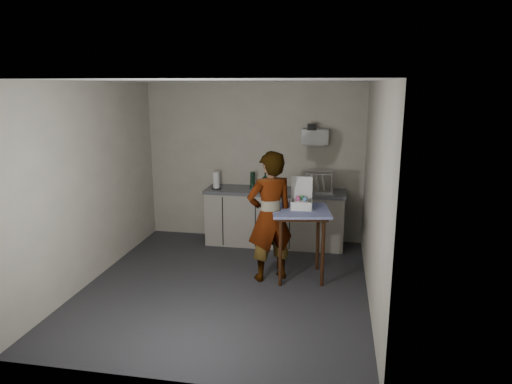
% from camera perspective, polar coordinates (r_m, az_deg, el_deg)
% --- Properties ---
extents(ground, '(4.00, 4.00, 0.00)m').
position_cam_1_polar(ground, '(6.08, -3.72, -11.59)').
color(ground, '#242529').
rests_on(ground, ground).
extents(wall_back, '(3.60, 0.02, 2.60)m').
position_cam_1_polar(wall_back, '(7.57, -0.27, 3.74)').
color(wall_back, '#B5AF9D').
rests_on(wall_back, ground).
extents(wall_right, '(0.02, 4.00, 2.60)m').
position_cam_1_polar(wall_right, '(5.51, 14.45, -0.30)').
color(wall_right, '#B5AF9D').
rests_on(wall_right, ground).
extents(wall_left, '(0.02, 4.00, 2.60)m').
position_cam_1_polar(wall_left, '(6.33, -19.84, 1.05)').
color(wall_left, '#B5AF9D').
rests_on(wall_left, ground).
extents(ceiling, '(3.60, 4.00, 0.01)m').
position_cam_1_polar(ceiling, '(5.52, -4.13, 13.67)').
color(ceiling, silver).
rests_on(ceiling, wall_back).
extents(kitchen_counter, '(2.24, 0.62, 0.91)m').
position_cam_1_polar(kitchen_counter, '(7.43, 2.38, -3.38)').
color(kitchen_counter, black).
rests_on(kitchen_counter, ground).
extents(wall_shelf, '(0.42, 0.18, 0.37)m').
position_cam_1_polar(wall_shelf, '(7.32, 7.39, 6.84)').
color(wall_shelf, white).
rests_on(wall_shelf, ground).
extents(side_table, '(0.85, 0.85, 0.96)m').
position_cam_1_polar(side_table, '(6.06, 5.58, -3.28)').
color(side_table, '#361B0C').
rests_on(side_table, ground).
extents(standing_man, '(0.76, 0.68, 1.74)m').
position_cam_1_polar(standing_man, '(5.98, 1.76, -3.10)').
color(standing_man, '#B2A593').
rests_on(standing_man, ground).
extents(soap_bottle, '(0.15, 0.15, 0.29)m').
position_cam_1_polar(soap_bottle, '(7.24, 1.15, 1.32)').
color(soap_bottle, black).
rests_on(soap_bottle, kitchen_counter).
extents(soda_can, '(0.07, 0.07, 0.13)m').
position_cam_1_polar(soda_can, '(7.34, 2.90, 0.84)').
color(soda_can, red).
rests_on(soda_can, kitchen_counter).
extents(dark_bottle, '(0.08, 0.08, 0.27)m').
position_cam_1_polar(dark_bottle, '(7.40, -0.43, 1.51)').
color(dark_bottle, black).
rests_on(dark_bottle, kitchen_counter).
extents(paper_towel, '(0.16, 0.16, 0.28)m').
position_cam_1_polar(paper_towel, '(7.39, -4.98, 1.41)').
color(paper_towel, black).
rests_on(paper_towel, kitchen_counter).
extents(dish_rack, '(0.44, 0.33, 0.31)m').
position_cam_1_polar(dish_rack, '(7.27, 7.80, 0.65)').
color(dish_rack, silver).
rests_on(dish_rack, kitchen_counter).
extents(bakery_box, '(0.30, 0.31, 0.40)m').
position_cam_1_polar(bakery_box, '(6.07, 5.68, -1.18)').
color(bakery_box, white).
rests_on(bakery_box, side_table).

